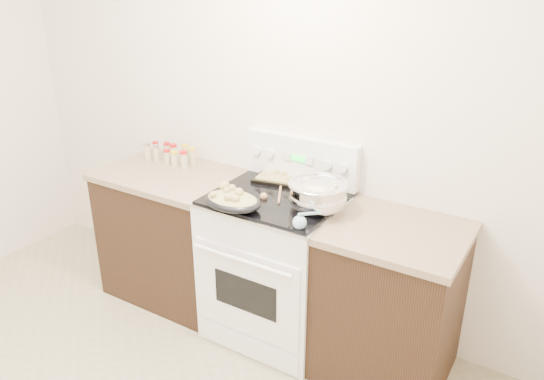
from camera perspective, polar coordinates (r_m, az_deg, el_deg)
The scene contains 9 objects.
counter_left at distance 3.77m, azimuth -10.36°, elevation -4.61°, with size 0.93×0.67×0.92m.
counter_right at distance 3.08m, azimuth 12.51°, elevation -11.71°, with size 0.73×0.67×0.92m.
kitchen_range at distance 3.31m, azimuth 0.50°, elevation -7.81°, with size 0.78×0.73×1.22m.
mixing_bowl at distance 2.93m, azimuth 4.96°, elevation -0.56°, with size 0.36×0.36×0.19m.
roasting_pan at distance 2.94m, azimuth -4.30°, elevation -1.08°, with size 0.35×0.25×0.12m.
baking_sheet at distance 3.33m, azimuth 2.09°, elevation 1.39°, with size 0.47×0.37×0.06m.
wooden_spoon at distance 3.08m, azimuth -0.23°, elevation -0.56°, with size 0.14×0.24×0.04m.
blue_ladle at distance 2.74m, azimuth 3.22°, elevation -3.37°, with size 0.14×0.25×0.09m.
spice_jars at distance 3.74m, azimuth -10.80°, elevation 3.82°, with size 0.38×0.15×0.13m.
Camera 1 is at (1.81, -1.01, 2.20)m, focal length 35.00 mm.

